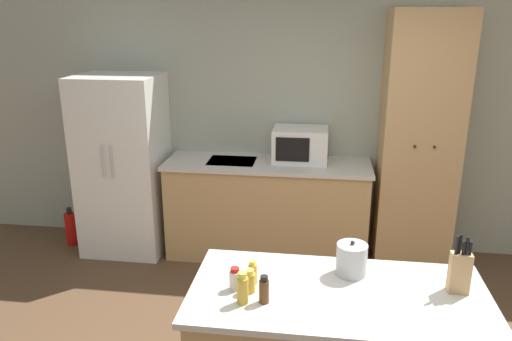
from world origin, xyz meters
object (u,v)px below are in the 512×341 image
at_px(pantry_cabinet, 418,144).
at_px(spice_bottle_amber_oil, 235,279).
at_px(spice_bottle_tall_dark, 253,273).
at_px(kettle, 352,259).
at_px(spice_bottle_short_red, 250,281).
at_px(refrigerator, 124,165).
at_px(spice_bottle_pale_salt, 264,290).
at_px(microwave, 300,145).
at_px(fire_extinguisher, 71,228).
at_px(spice_bottle_green_herb, 243,289).
at_px(knife_block, 460,271).

relative_size(pantry_cabinet, spice_bottle_amber_oil, 18.40).
height_order(spice_bottle_tall_dark, kettle, kettle).
xyz_separation_m(spice_bottle_tall_dark, spice_bottle_short_red, (-0.00, -0.08, -0.00)).
bearing_deg(refrigerator, spice_bottle_pale_salt, -53.44).
bearing_deg(spice_bottle_short_red, spice_bottle_amber_oil, 170.06).
bearing_deg(spice_bottle_amber_oil, refrigerator, 124.95).
height_order(refrigerator, pantry_cabinet, pantry_cabinet).
distance_m(microwave, fire_extinguisher, 2.48).
height_order(spice_bottle_tall_dark, spice_bottle_short_red, spice_bottle_tall_dark).
distance_m(refrigerator, spice_bottle_tall_dark, 2.56).
relative_size(spice_bottle_tall_dark, spice_bottle_pale_salt, 0.91).
bearing_deg(spice_bottle_green_herb, fire_extinguisher, 134.25).
height_order(refrigerator, spice_bottle_green_herb, refrigerator).
bearing_deg(spice_bottle_green_herb, spice_bottle_short_red, 78.89).
bearing_deg(kettle, pantry_cabinet, 71.04).
bearing_deg(refrigerator, fire_extinguisher, -176.33).
height_order(spice_bottle_short_red, fire_extinguisher, spice_bottle_short_red).
height_order(microwave, spice_bottle_pale_salt, microwave).
distance_m(spice_bottle_tall_dark, spice_bottle_short_red, 0.08).
bearing_deg(spice_bottle_short_red, spice_bottle_pale_salt, -46.32).
height_order(microwave, kettle, microwave).
bearing_deg(refrigerator, kettle, -41.76).
relative_size(pantry_cabinet, spice_bottle_short_red, 17.87).
bearing_deg(kettle, fire_extinguisher, 145.84).
height_order(spice_bottle_amber_oil, fire_extinguisher, spice_bottle_amber_oil).
distance_m(refrigerator, knife_block, 3.29).
relative_size(kettle, fire_extinguisher, 0.51).
height_order(knife_block, spice_bottle_pale_salt, knife_block).
bearing_deg(spice_bottle_pale_salt, spice_bottle_short_red, 133.68).
height_order(spice_bottle_green_herb, spice_bottle_pale_salt, spice_bottle_green_herb).
distance_m(spice_bottle_short_red, spice_bottle_amber_oil, 0.08).
bearing_deg(knife_block, spice_bottle_amber_oil, -173.61).
height_order(refrigerator, spice_bottle_tall_dark, refrigerator).
relative_size(microwave, spice_bottle_tall_dark, 3.71).
bearing_deg(fire_extinguisher, spice_bottle_green_herb, -45.75).
height_order(pantry_cabinet, microwave, pantry_cabinet).
bearing_deg(spice_bottle_tall_dark, spice_bottle_green_herb, -96.96).
bearing_deg(fire_extinguisher, microwave, 4.06).
relative_size(refrigerator, knife_block, 5.30).
xyz_separation_m(spice_bottle_green_herb, fire_extinguisher, (-2.13, 2.19, -0.79)).
bearing_deg(spice_bottle_pale_salt, refrigerator, 126.56).
distance_m(spice_bottle_pale_salt, fire_extinguisher, 3.21).
relative_size(refrigerator, spice_bottle_pale_salt, 11.60).
bearing_deg(microwave, spice_bottle_pale_salt, -91.38).
relative_size(refrigerator, spice_bottle_green_herb, 10.07).
bearing_deg(spice_bottle_amber_oil, pantry_cabinet, 59.59).
height_order(microwave, spice_bottle_green_herb, microwave).
relative_size(pantry_cabinet, fire_extinguisher, 5.80).
height_order(pantry_cabinet, kettle, pantry_cabinet).
relative_size(spice_bottle_amber_oil, spice_bottle_green_herb, 0.73).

